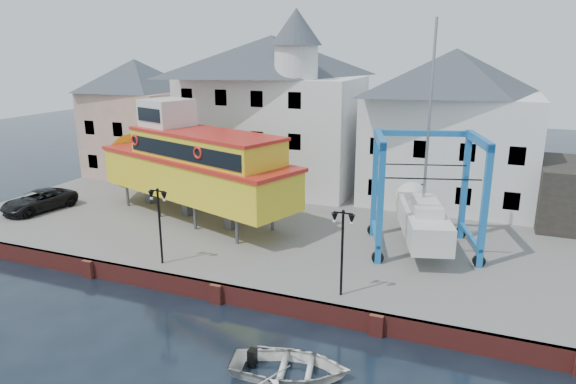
% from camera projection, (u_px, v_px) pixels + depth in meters
% --- Properties ---
extents(ground, '(140.00, 140.00, 0.00)m').
position_uv_depth(ground, '(217.00, 303.00, 25.50)').
color(ground, black).
rests_on(ground, ground).
extents(hardstanding, '(44.00, 22.00, 1.00)m').
position_uv_depth(hardstanding, '(296.00, 225.00, 35.20)').
color(hardstanding, '#615E5C').
rests_on(hardstanding, ground).
extents(quay_wall, '(44.00, 0.47, 1.00)m').
position_uv_depth(quay_wall, '(218.00, 293.00, 25.46)').
color(quay_wall, maroon).
rests_on(quay_wall, ground).
extents(building_pink, '(8.00, 7.00, 10.30)m').
position_uv_depth(building_pink, '(138.00, 118.00, 46.37)').
color(building_pink, tan).
rests_on(building_pink, hardstanding).
extents(building_white_main, '(14.00, 8.30, 14.00)m').
position_uv_depth(building_white_main, '(273.00, 110.00, 41.70)').
color(building_white_main, white).
rests_on(building_white_main, hardstanding).
extents(building_white_right, '(12.00, 8.00, 11.20)m').
position_uv_depth(building_white_right, '(450.00, 128.00, 37.49)').
color(building_white_right, white).
rests_on(building_white_right, hardstanding).
extents(lamp_post_left, '(1.12, 0.32, 4.20)m').
position_uv_depth(lamp_post_left, '(159.00, 207.00, 26.88)').
color(lamp_post_left, black).
rests_on(lamp_post_left, hardstanding).
extents(lamp_post_right, '(1.12, 0.32, 4.20)m').
position_uv_depth(lamp_post_right, '(343.00, 231.00, 23.30)').
color(lamp_post_right, black).
rests_on(lamp_post_right, hardstanding).
extents(tour_boat, '(18.48, 9.99, 7.87)m').
position_uv_depth(tour_boat, '(185.00, 163.00, 34.78)').
color(tour_boat, '#59595E').
rests_on(tour_boat, hardstanding).
extents(travel_lift, '(7.02, 8.72, 12.78)m').
position_uv_depth(travel_lift, '(422.00, 210.00, 29.74)').
color(travel_lift, '#1873B1').
rests_on(travel_lift, hardstanding).
extents(van, '(3.31, 5.54, 1.44)m').
position_uv_depth(van, '(39.00, 201.00, 36.55)').
color(van, black).
rests_on(van, hardstanding).
extents(motorboat_b, '(5.26, 4.25, 0.96)m').
position_uv_depth(motorboat_b, '(290.00, 375.00, 19.82)').
color(motorboat_b, silver).
rests_on(motorboat_b, ground).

